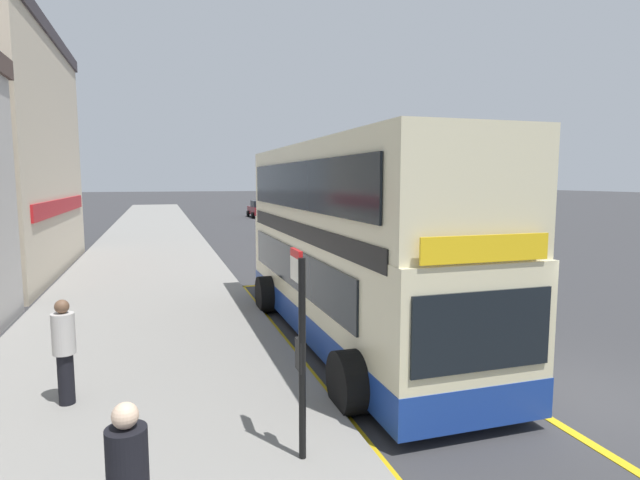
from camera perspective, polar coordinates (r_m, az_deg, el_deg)
ground_plane at (r=39.29m, az=-7.83°, el=1.35°), size 260.00×260.00×0.00m
pavement_near at (r=38.73m, az=-18.10°, el=1.11°), size 6.00×76.00×0.14m
double_decker_bus at (r=11.63m, az=3.24°, el=-1.00°), size 3.17×10.17×4.40m
bus_bay_markings at (r=11.99m, az=3.39°, el=-10.85°), size 3.10×13.14×0.01m
bus_stop_sign at (r=6.46m, az=-2.19°, el=-10.67°), size 0.09×0.51×2.61m
parked_car_maroon_kerbside at (r=50.23m, az=-6.71°, el=3.43°), size 2.09×4.20×1.62m
parked_car_maroon_far at (r=32.62m, az=-0.43°, el=1.74°), size 2.09×4.20×1.62m
pedestrian_waiting_near_sign at (r=9.00m, az=-26.56°, el=-10.67°), size 0.34×0.34×1.66m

